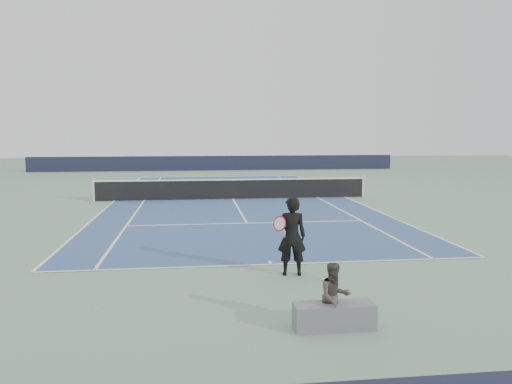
{
  "coord_description": "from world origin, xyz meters",
  "views": [
    {
      "loc": [
        -1.8,
        -23.42,
        3.18
      ],
      "look_at": [
        0.32,
        -6.38,
        1.1
      ],
      "focal_mm": 35.0,
      "sensor_mm": 36.0,
      "label": 1
    }
  ],
  "objects": [
    {
      "name": "tennis_player",
      "position": [
        0.32,
        -12.76,
        0.88
      ],
      "size": [
        0.81,
        0.54,
        1.76
      ],
      "color": "black",
      "rests_on": "ground"
    },
    {
      "name": "ground",
      "position": [
        0.0,
        0.0,
        0.0
      ],
      "size": [
        80.0,
        80.0,
        0.0
      ],
      "primitive_type": "plane",
      "color": "gray"
    },
    {
      "name": "court_surface",
      "position": [
        0.0,
        0.0,
        0.01
      ],
      "size": [
        10.97,
        23.77,
        0.01
      ],
      "primitive_type": "cube",
      "color": "#34507C",
      "rests_on": "ground"
    },
    {
      "name": "windscreen_far",
      "position": [
        0.0,
        17.88,
        0.6
      ],
      "size": [
        30.0,
        0.25,
        1.2
      ],
      "primitive_type": "cube",
      "color": "black",
      "rests_on": "ground"
    },
    {
      "name": "spectator_bench",
      "position": [
        0.41,
        -15.86,
        0.38
      ],
      "size": [
        1.36,
        0.61,
        1.12
      ],
      "color": "slate",
      "rests_on": "ground"
    },
    {
      "name": "tennis_net",
      "position": [
        0.0,
        0.0,
        0.5
      ],
      "size": [
        12.9,
        0.1,
        1.07
      ],
      "color": "silver",
      "rests_on": "ground"
    },
    {
      "name": "tennis_ball",
      "position": [
        0.9,
        -13.29,
        0.03
      ],
      "size": [
        0.06,
        0.06,
        0.06
      ],
      "primitive_type": "sphere",
      "color": "#CEDD2D",
      "rests_on": "ground"
    }
  ]
}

